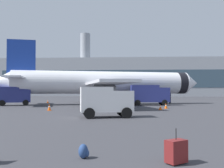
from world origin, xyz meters
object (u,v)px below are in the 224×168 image
fuel_truck (149,94)px  safety_cone_near (49,107)px  service_truck (14,95)px  safety_cone_far (48,101)px  traveller_backpack (84,151)px  safety_cone_mid (166,106)px  safety_cone_outer (160,107)px  rolling_suitcase (176,151)px  airplane_at_gate (103,83)px  cargo_van (106,100)px

fuel_truck → safety_cone_near: fuel_truck is taller
service_truck → safety_cone_far: (2.85, 8.11, -1.28)m
traveller_backpack → safety_cone_mid: bearing=75.7°
service_truck → traveller_backpack: bearing=-62.1°
safety_cone_near → safety_cone_outer: safety_cone_near is taller
rolling_suitcase → airplane_at_gate: bearing=99.1°
airplane_at_gate → safety_cone_near: 15.57m
safety_cone_outer → rolling_suitcase: rolling_suitcase is taller
rolling_suitcase → service_truck: bearing=121.7°
cargo_van → safety_cone_outer: bearing=57.9°
fuel_truck → safety_cone_mid: fuel_truck is taller
airplane_at_gate → safety_cone_outer: 15.30m
cargo_van → safety_cone_outer: size_ratio=7.56×
traveller_backpack → safety_cone_near: bearing=110.0°
safety_cone_outer → service_truck: bearing=159.6°
fuel_truck → cargo_van: fuel_truck is taller
cargo_van → safety_cone_far: 28.63m
cargo_van → safety_cone_near: cargo_van is taller
fuel_truck → safety_cone_outer: bearing=-87.3°
cargo_van → rolling_suitcase: bearing=-76.3°
safety_cone_near → fuel_truck: bearing=44.3°
safety_cone_mid → traveller_backpack: safety_cone_mid is taller
fuel_truck → safety_cone_far: (-18.37, 5.92, -1.45)m
airplane_at_gate → safety_cone_near: (-4.81, -14.44, -3.27)m
safety_cone_far → fuel_truck: bearing=-17.9°
airplane_at_gate → safety_cone_near: size_ratio=45.09×
cargo_van → safety_cone_near: (-7.16, 7.34, -1.06)m
safety_cone_far → safety_cone_outer: (18.85, -16.20, -0.01)m
safety_cone_outer → safety_cone_mid: bearing=66.7°
safety_cone_mid → rolling_suitcase: bearing=-97.6°
safety_cone_far → traveller_backpack: size_ratio=1.37×
safety_cone_mid → traveller_backpack: (-6.37, -25.04, -0.11)m
service_truck → fuel_truck: size_ratio=0.85×
airplane_at_gate → fuel_truck: airplane_at_gate is taller
airplane_at_gate → safety_cone_far: (-10.71, 3.68, -3.33)m
fuel_truck → safety_cone_far: 19.36m
cargo_van → traveller_backpack: cargo_van is taller
cargo_van → safety_cone_far: bearing=117.2°
service_truck → cargo_van: service_truck is taller
safety_cone_near → traveller_backpack: (7.58, -20.82, -0.15)m
service_truck → safety_cone_outer: service_truck is taller
rolling_suitcase → traveller_backpack: (-2.98, 0.47, -0.16)m
safety_cone_near → safety_cone_far: size_ratio=1.19×
service_truck → safety_cone_mid: service_truck is taller
fuel_truck → traveller_backpack: fuel_truck is taller
traveller_backpack → airplane_at_gate: bearing=94.5°
safety_cone_mid → service_truck: bearing=165.7°
safety_cone_near → safety_cone_mid: 14.57m
fuel_truck → safety_cone_outer: size_ratio=9.87×
safety_cone_mid → fuel_truck: bearing=100.5°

